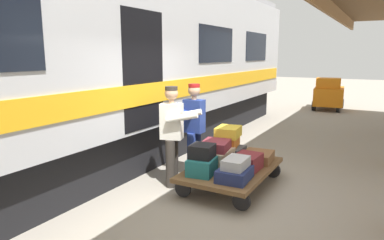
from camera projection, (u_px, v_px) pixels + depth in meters
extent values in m
plane|color=gray|center=(239.00, 200.00, 5.37)|extent=(60.00, 60.00, 0.00)
cube|color=#B7BABF|center=(79.00, 47.00, 6.51)|extent=(3.00, 16.34, 2.90)
cube|color=black|center=(85.00, 145.00, 6.86)|extent=(2.55, 15.53, 0.90)
cube|color=gold|center=(145.00, 94.00, 5.93)|extent=(0.03, 16.02, 0.36)
cube|color=black|center=(257.00, 47.00, 10.66)|extent=(0.02, 1.80, 0.84)
cube|color=black|center=(217.00, 45.00, 8.21)|extent=(0.02, 1.80, 0.84)
cube|color=black|center=(142.00, 71.00, 5.89)|extent=(0.12, 1.10, 2.00)
cube|color=brown|center=(231.00, 169.00, 5.86)|extent=(1.23, 1.96, 0.07)
cylinder|color=black|center=(241.00, 201.00, 4.98)|extent=(0.27, 0.05, 0.27)
cylinder|color=black|center=(183.00, 189.00, 5.45)|extent=(0.27, 0.05, 0.27)
cylinder|color=black|center=(273.00, 170.00, 6.33)|extent=(0.27, 0.05, 0.27)
cylinder|color=black|center=(224.00, 162.00, 6.80)|extent=(0.27, 0.05, 0.27)
cube|color=#4C515B|center=(229.00, 152.00, 6.43)|extent=(0.51, 0.48, 0.20)
cube|color=brown|center=(258.00, 157.00, 6.16)|extent=(0.54, 0.60, 0.16)
cube|color=beige|center=(217.00, 157.00, 5.96)|extent=(0.47, 0.64, 0.27)
cube|color=navy|center=(235.00, 174.00, 5.24)|extent=(0.48, 0.61, 0.18)
cube|color=maroon|center=(247.00, 162.00, 5.69)|extent=(0.40, 0.52, 0.26)
cube|color=#1E666B|center=(202.00, 166.00, 5.50)|extent=(0.47, 0.57, 0.26)
cube|color=#CC6B23|center=(228.00, 142.00, 6.39)|extent=(0.44, 0.60, 0.19)
cube|color=maroon|center=(216.00, 145.00, 5.91)|extent=(0.52, 0.59, 0.16)
cube|color=black|center=(202.00, 151.00, 5.48)|extent=(0.40, 0.41, 0.21)
cube|color=gold|center=(228.00, 132.00, 6.32)|extent=(0.46, 0.55, 0.19)
cube|color=#9EA0A5|center=(236.00, 163.00, 5.22)|extent=(0.33, 0.49, 0.15)
cylinder|color=navy|center=(197.00, 152.00, 6.50)|extent=(0.16, 0.16, 0.82)
cylinder|color=navy|center=(191.00, 155.00, 6.33)|extent=(0.16, 0.16, 0.82)
cube|color=navy|center=(194.00, 116.00, 6.28)|extent=(0.36, 0.22, 0.60)
cylinder|color=tan|center=(194.00, 98.00, 6.22)|extent=(0.09, 0.09, 0.06)
sphere|color=tan|center=(194.00, 90.00, 6.20)|extent=(0.22, 0.22, 0.22)
cylinder|color=#A51919|center=(194.00, 86.00, 6.18)|extent=(0.21, 0.21, 0.06)
cylinder|color=navy|center=(188.00, 108.00, 6.51)|extent=(0.53, 0.10, 0.21)
cylinder|color=navy|center=(179.00, 111.00, 6.24)|extent=(0.53, 0.10, 0.21)
cylinder|color=#332D28|center=(170.00, 164.00, 5.82)|extent=(0.16, 0.16, 0.82)
cylinder|color=#332D28|center=(174.00, 160.00, 6.01)|extent=(0.16, 0.16, 0.82)
cube|color=silver|center=(172.00, 121.00, 5.78)|extent=(0.41, 0.31, 0.60)
cylinder|color=tan|center=(171.00, 102.00, 5.72)|extent=(0.09, 0.09, 0.06)
sphere|color=tan|center=(171.00, 93.00, 5.69)|extent=(0.22, 0.22, 0.22)
cylinder|color=#332D28|center=(171.00, 88.00, 5.68)|extent=(0.21, 0.21, 0.06)
cylinder|color=silver|center=(182.00, 118.00, 5.56)|extent=(0.54, 0.24, 0.21)
cylinder|color=silver|center=(187.00, 114.00, 5.87)|extent=(0.54, 0.24, 0.21)
cube|color=orange|center=(329.00, 96.00, 14.09)|extent=(1.26, 1.80, 0.70)
cube|color=orange|center=(328.00, 84.00, 13.70)|extent=(0.97, 0.79, 0.50)
cylinder|color=black|center=(338.00, 107.00, 13.42)|extent=(0.12, 0.40, 0.40)
cylinder|color=black|center=(314.00, 106.00, 13.86)|extent=(0.12, 0.40, 0.40)
cylinder|color=black|center=(342.00, 103.00, 14.45)|extent=(0.12, 0.40, 0.40)
cylinder|color=black|center=(319.00, 102.00, 14.89)|extent=(0.12, 0.40, 0.40)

